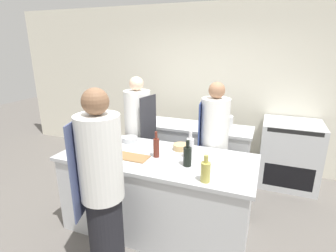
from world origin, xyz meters
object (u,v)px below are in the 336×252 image
Objects in this scene: bottle_vinegar at (87,147)px; stockpot at (225,123)px; cup at (102,141)px; chef_at_prep_near at (102,189)px; bottle_sauce at (187,156)px; bottle_cooking_oil at (206,171)px; bowl_mixing_large at (181,147)px; bowl_prep_small at (130,139)px; chef_at_stove at (139,136)px; bottle_olive_oil at (156,147)px; chef_at_pass_far at (213,148)px; bottle_wine at (190,148)px; oven_range at (289,154)px.

stockpot is at bearing 50.37° from bottle_vinegar.
cup is at bearing -140.01° from stockpot.
chef_at_prep_near reaches higher than stockpot.
bottle_cooking_oil is at bearing -45.07° from bottle_sauce.
bowl_mixing_large is at bearing -36.99° from chef_at_prep_near.
bottle_cooking_oil is at bearing -29.21° from bowl_prep_small.
chef_at_stove is 1.64m from bottle_cooking_oil.
chef_at_prep_near is 0.89m from bottle_sauce.
bottle_olive_oil is 1.35m from stockpot.
bottle_olive_oil is 0.76m from bottle_vinegar.
chef_at_pass_far reaches higher than bottle_sauce.
bottle_olive_oil is at bearing 21.00° from bottle_vinegar.
bottle_olive_oil reaches higher than bottle_sauce.
stockpot is at bearing 81.14° from bottle_wine.
bottle_wine is at bearing 122.62° from bottle_cooking_oil.
oven_range is 0.59× the size of chef_at_stove.
chef_at_pass_far is 6.61× the size of bottle_cooking_oil.
bottle_vinegar is 1.11m from bottle_sauce.
bottle_vinegar is 1.59× the size of bowl_mixing_large.
bowl_prep_small is at bearing 24.32° from chef_at_stove.
bottle_sauce is 1.33m from stockpot.
chef_at_pass_far is 17.17× the size of cup.
chef_at_stove is at bearing 140.55° from bottle_sauce.
bottle_wine is (-1.13, -1.64, 0.56)m from oven_range.
oven_range is 0.56× the size of chef_at_prep_near.
chef_at_prep_near is 7.63× the size of stockpot.
chef_at_stove is 6.65× the size of bottle_cooking_oil.
bottle_sauce is at bearing -96.61° from stockpot.
chef_at_prep_near reaches higher than chef_at_stove.
stockpot reaches higher than oven_range.
chef_at_pass_far reaches higher than bottle_cooking_oil.
bowl_mixing_large is (-0.17, 0.20, -0.09)m from bottle_wine.
chef_at_pass_far is at bearing 38.10° from bottle_vinegar.
chef_at_stove is 1.11m from chef_at_pass_far.
bottle_vinegar is at bearing 30.08° from chef_at_prep_near.
bottle_wine is at bearing -124.46° from oven_range.
stockpot is (-0.10, 1.57, 0.00)m from bottle_cooking_oil.
stockpot is at bearing -11.01° from chef_at_pass_far.
bottle_sauce is (-0.25, 0.25, 0.01)m from bottle_cooking_oil.
chef_at_stove reaches higher than cup.
chef_at_prep_near reaches higher than chef_at_pass_far.
chef_at_stove is 6.10× the size of bottle_vinegar.
bottle_cooking_oil is 1.50m from cup.
oven_range is 3.60× the size of bottle_vinegar.
chef_at_stove is 1.01× the size of chef_at_pass_far.
cup is at bearing 162.47° from bottle_cooking_oil.
bottle_vinegar is 1.96m from stockpot.
bottle_wine reaches higher than bottle_cooking_oil.
bottle_olive_oil is at bearing -122.38° from bowl_mixing_large.
bowl_prep_small is at bearing 166.45° from bottle_wine.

